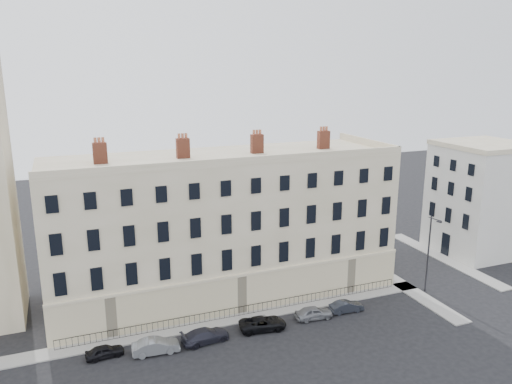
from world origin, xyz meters
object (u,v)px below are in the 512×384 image
car_f (346,306)px  streetlamp (429,251)px  car_c (205,335)px  car_b (156,346)px  car_d (263,323)px  car_e (314,313)px  car_a (105,351)px

car_f → streetlamp: 11.36m
car_c → car_b: bearing=85.5°
car_d → car_e: (5.43, 0.07, 0.02)m
car_a → car_c: (8.60, -0.78, 0.09)m
car_f → streetlamp: streetlamp is taller
car_b → streetlamp: (29.73, 1.27, 4.11)m
car_d → car_f: bearing=-81.5°
car_c → streetlamp: bearing=-94.5°
car_f → car_b: bearing=94.8°
car_b → car_d: size_ratio=0.91×
car_a → car_d: car_d is taller
car_a → streetlamp: streetlamp is taller
car_f → car_c: bearing=94.5°
car_b → car_d: (10.06, 0.32, -0.05)m
car_b → car_e: car_b is taller
car_b → car_e: bearing=-84.6°
car_b → streetlamp: 30.04m
car_b → car_c: (4.45, 0.19, -0.03)m
car_b → car_e: (15.49, 0.39, -0.03)m
car_c → car_d: car_c is taller
car_c → car_d: 5.61m
car_a → car_c: car_c is taller
car_b → car_d: car_b is taller
car_a → car_c: size_ratio=0.73×
car_e → car_f: (3.72, 0.07, -0.06)m
car_e → car_f: bearing=-84.0°
car_a → car_d: size_ratio=0.72×
car_e → streetlamp: streetlamp is taller
car_b → streetlamp: streetlamp is taller
car_d → car_e: size_ratio=1.19×
car_d → car_e: car_e is taller
car_d → car_f: (9.15, 0.14, -0.05)m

